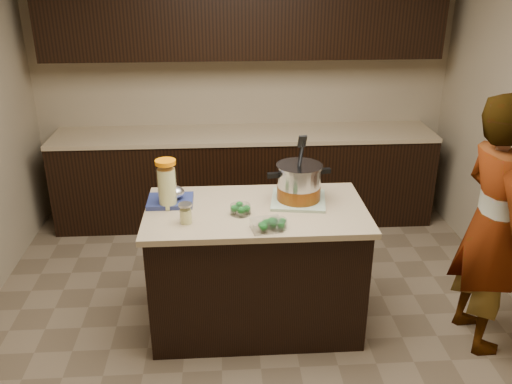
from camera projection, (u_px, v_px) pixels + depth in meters
ground_plane at (256, 321)px, 3.93m from camera, size 4.00×4.00×0.00m
room_shell at (256, 86)px, 3.24m from camera, size 4.04×4.04×2.72m
back_cabinets at (244, 127)px, 5.14m from camera, size 3.60×0.63×2.33m
island at (256, 267)px, 3.75m from camera, size 1.46×0.81×0.90m
dish_towel at (298, 200)px, 3.67m from camera, size 0.41×0.41×0.02m
stock_pot at (299, 185)px, 3.63m from camera, size 0.44×0.36×0.44m
lemonade_pitcher at (167, 186)px, 3.53m from camera, size 0.17×0.17×0.33m
mason_jar at (186, 214)px, 3.35m from camera, size 0.11×0.11×0.14m
broccoli_tub_left at (240, 210)px, 3.48m from camera, size 0.15×0.15×0.06m
broccoli_tub_right at (278, 224)px, 3.31m from camera, size 0.14×0.14×0.06m
broccoli_tub_rect at (266, 225)px, 3.28m from camera, size 0.20×0.16×0.07m
blue_tray at (171, 198)px, 3.63m from camera, size 0.30×0.24×0.11m
person at (492, 225)px, 3.44m from camera, size 0.45×0.65×1.71m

